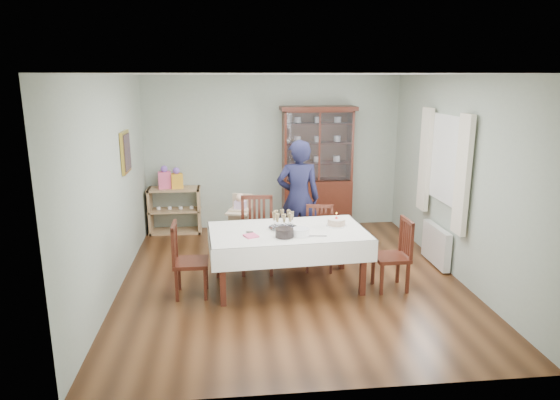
{
  "coord_description": "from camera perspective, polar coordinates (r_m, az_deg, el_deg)",
  "views": [
    {
      "loc": [
        -0.81,
        -6.26,
        2.68
      ],
      "look_at": [
        -0.13,
        0.2,
        1.06
      ],
      "focal_mm": 32.0,
      "sensor_mm": 36.0,
      "label": 1
    }
  ],
  "objects": [
    {
      "name": "plate_stack_white",
      "position": [
        6.17,
        2.38,
        -3.67
      ],
      "size": [
        0.23,
        0.23,
        0.09
      ],
      "primitive_type": "cylinder",
      "rotation": [
        0.0,
        0.0,
        -0.07
      ],
      "color": "white",
      "rests_on": "dining_table"
    },
    {
      "name": "cutlery",
      "position": [
        6.26,
        -3.74,
        -3.81
      ],
      "size": [
        0.12,
        0.17,
        0.01
      ],
      "primitive_type": null,
      "rotation": [
        0.0,
        0.0,
        0.12
      ],
      "color": "silver",
      "rests_on": "dining_table"
    },
    {
      "name": "gift_bag_pink",
      "position": [
        8.76,
        -13.05,
        2.43
      ],
      "size": [
        0.23,
        0.17,
        0.4
      ],
      "color": "#ED5782",
      "rests_on": "sideboard"
    },
    {
      "name": "gift_bag_orange",
      "position": [
        8.74,
        -11.73,
        2.37
      ],
      "size": [
        0.23,
        0.18,
        0.36
      ],
      "color": "gold",
      "rests_on": "sideboard"
    },
    {
      "name": "high_chair",
      "position": [
        7.71,
        -4.5,
        -3.45
      ],
      "size": [
        0.54,
        0.54,
        0.95
      ],
      "rotation": [
        0.0,
        0.0,
        -0.33
      ],
      "color": "black",
      "rests_on": "floor"
    },
    {
      "name": "floor",
      "position": [
        6.86,
        1.23,
        -8.98
      ],
      "size": [
        5.0,
        5.0,
        0.0
      ],
      "primitive_type": "plane",
      "color": "#593319",
      "rests_on": "ground"
    },
    {
      "name": "plate_stack_dark",
      "position": [
        6.11,
        0.51,
        -3.77
      ],
      "size": [
        0.27,
        0.27,
        0.11
      ],
      "primitive_type": "cylinder",
      "rotation": [
        0.0,
        0.0,
        0.2
      ],
      "color": "black",
      "rests_on": "dining_table"
    },
    {
      "name": "curtain_left",
      "position": [
        6.76,
        20.17,
        2.66
      ],
      "size": [
        0.07,
        0.3,
        1.55
      ],
      "primitive_type": "cube",
      "color": "silver",
      "rests_on": "room_shell"
    },
    {
      "name": "napkin_stack",
      "position": [
        6.15,
        -3.34,
        -4.11
      ],
      "size": [
        0.2,
        0.2,
        0.02
      ],
      "primitive_type": "cube",
      "rotation": [
        0.0,
        0.0,
        0.41
      ],
      "color": "#ED5782",
      "rests_on": "dining_table"
    },
    {
      "name": "woman",
      "position": [
        7.47,
        2.11,
        0.14
      ],
      "size": [
        0.66,
        0.44,
        1.78
      ],
      "primitive_type": "imported",
      "rotation": [
        0.0,
        0.0,
        3.12
      ],
      "color": "black",
      "rests_on": "floor"
    },
    {
      "name": "curtain_right",
      "position": [
        7.87,
        16.25,
        4.46
      ],
      "size": [
        0.07,
        0.3,
        1.55
      ],
      "primitive_type": "cube",
      "color": "silver",
      "rests_on": "room_shell"
    },
    {
      "name": "cake_knife",
      "position": [
        6.15,
        3.95,
        -4.14
      ],
      "size": [
        0.31,
        0.06,
        0.01
      ],
      "primitive_type": "cube",
      "rotation": [
        0.0,
        0.0,
        -0.11
      ],
      "color": "silver",
      "rests_on": "dining_table"
    },
    {
      "name": "radiator",
      "position": [
        7.59,
        17.41,
        -4.93
      ],
      "size": [
        0.1,
        0.8,
        0.55
      ],
      "primitive_type": "cube",
      "color": "white",
      "rests_on": "floor"
    },
    {
      "name": "birthday_cake",
      "position": [
        6.59,
        6.45,
        -2.56
      ],
      "size": [
        0.27,
        0.27,
        0.18
      ],
      "color": "white",
      "rests_on": "dining_table"
    },
    {
      "name": "chair_end_right",
      "position": [
        6.63,
        12.64,
        -7.62
      ],
      "size": [
        0.43,
        0.43,
        0.93
      ],
      "rotation": [
        0.0,
        0.0,
        -1.54
      ],
      "color": "#411810",
      "rests_on": "floor"
    },
    {
      "name": "chair_end_left",
      "position": [
        6.38,
        -10.23,
        -8.33
      ],
      "size": [
        0.42,
        0.42,
        0.94
      ],
      "rotation": [
        0.0,
        0.0,
        1.57
      ],
      "color": "#411810",
      "rests_on": "floor"
    },
    {
      "name": "room_shell",
      "position": [
        6.91,
        0.75,
        5.9
      ],
      "size": [
        5.0,
        5.0,
        5.0
      ],
      "color": "#9EAA99",
      "rests_on": "floor"
    },
    {
      "name": "window",
      "position": [
        7.32,
        18.55,
        4.4
      ],
      "size": [
        0.04,
        1.02,
        1.22
      ],
      "primitive_type": "cube",
      "color": "white",
      "rests_on": "room_shell"
    },
    {
      "name": "sideboard",
      "position": [
        8.89,
        -11.92,
        -1.15
      ],
      "size": [
        0.9,
        0.38,
        0.8
      ],
      "color": "tan",
      "rests_on": "floor"
    },
    {
      "name": "chair_far_right",
      "position": [
        7.13,
        4.48,
        -5.8
      ],
      "size": [
        0.47,
        0.47,
        0.9
      ],
      "rotation": [
        0.0,
        0.0,
        -0.17
      ],
      "color": "#411810",
      "rests_on": "floor"
    },
    {
      "name": "picture_frame",
      "position": [
        7.27,
        -17.24,
        5.25
      ],
      "size": [
        0.04,
        0.48,
        0.58
      ],
      "primitive_type": "cube",
      "color": "gold",
      "rests_on": "room_shell"
    },
    {
      "name": "china_cabinet",
      "position": [
        8.8,
        4.26,
        3.79
      ],
      "size": [
        1.3,
        0.48,
        2.18
      ],
      "color": "#411810",
      "rests_on": "floor"
    },
    {
      "name": "dining_table",
      "position": [
        6.51,
        0.87,
        -6.62
      ],
      "size": [
        2.07,
        1.29,
        0.76
      ],
      "rotation": [
        0.0,
        0.0,
        0.07
      ],
      "color": "#411810",
      "rests_on": "floor"
    },
    {
      "name": "chair_far_left",
      "position": [
        7.04,
        -2.61,
        -5.67
      ],
      "size": [
        0.5,
        0.5,
        1.04
      ],
      "rotation": [
        0.0,
        0.0,
        -0.06
      ],
      "color": "#411810",
      "rests_on": "floor"
    },
    {
      "name": "champagne_tray",
      "position": [
        6.42,
        0.36,
        -2.7
      ],
      "size": [
        0.38,
        0.38,
        0.23
      ],
      "color": "silver",
      "rests_on": "dining_table"
    }
  ]
}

